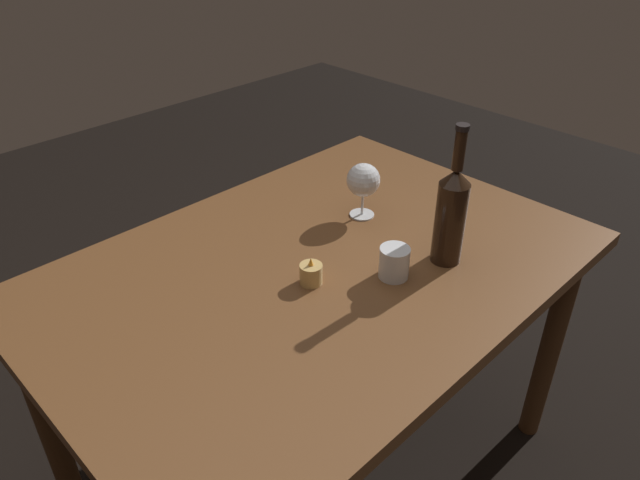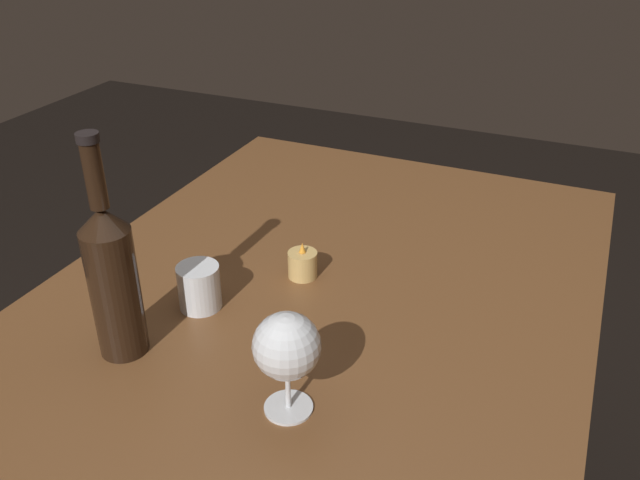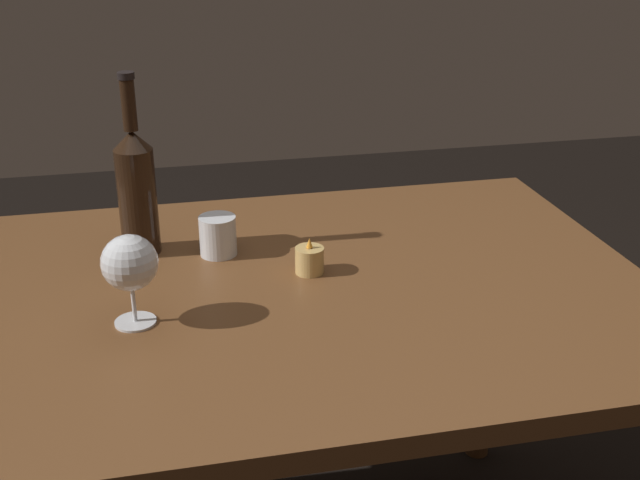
{
  "view_description": "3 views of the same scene",
  "coord_description": "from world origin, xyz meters",
  "px_view_note": "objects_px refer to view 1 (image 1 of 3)",
  "views": [
    {
      "loc": [
        0.81,
        0.83,
        1.55
      ],
      "look_at": [
        -0.02,
        -0.01,
        0.79
      ],
      "focal_mm": 33.54,
      "sensor_mm": 36.0,
      "label": 1
    },
    {
      "loc": [
        -0.84,
        -0.38,
        1.37
      ],
      "look_at": [
        0.02,
        -0.01,
        0.85
      ],
      "focal_mm": 37.19,
      "sensor_mm": 36.0,
      "label": 2
    },
    {
      "loc": [
        -0.2,
        -1.24,
        1.37
      ],
      "look_at": [
        0.08,
        0.07,
        0.79
      ],
      "focal_mm": 45.45,
      "sensor_mm": 36.0,
      "label": 3
    }
  ],
  "objects_px": {
    "votive_candle": "(311,274)",
    "wine_bottle": "(451,213)",
    "water_tumbler": "(394,264)",
    "wine_glass_left": "(363,181)"
  },
  "relations": [
    {
      "from": "votive_candle",
      "to": "wine_glass_left",
      "type": "bearing_deg",
      "value": -158.36
    },
    {
      "from": "wine_glass_left",
      "to": "votive_candle",
      "type": "xyz_separation_m",
      "value": [
        0.31,
        0.12,
        -0.08
      ]
    },
    {
      "from": "wine_glass_left",
      "to": "wine_bottle",
      "type": "height_order",
      "value": "wine_bottle"
    },
    {
      "from": "wine_bottle",
      "to": "water_tumbler",
      "type": "relative_size",
      "value": 4.52
    },
    {
      "from": "votive_candle",
      "to": "wine_bottle",
      "type": "bearing_deg",
      "value": 151.49
    },
    {
      "from": "wine_bottle",
      "to": "water_tumbler",
      "type": "xyz_separation_m",
      "value": [
        0.14,
        -0.04,
        -0.09
      ]
    },
    {
      "from": "wine_glass_left",
      "to": "votive_candle",
      "type": "distance_m",
      "value": 0.34
    },
    {
      "from": "water_tumbler",
      "to": "votive_candle",
      "type": "bearing_deg",
      "value": -37.18
    },
    {
      "from": "wine_bottle",
      "to": "votive_candle",
      "type": "distance_m",
      "value": 0.35
    },
    {
      "from": "wine_bottle",
      "to": "water_tumbler",
      "type": "height_order",
      "value": "wine_bottle"
    }
  ]
}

